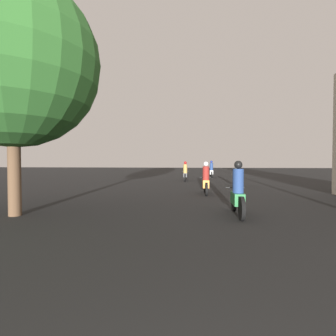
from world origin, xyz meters
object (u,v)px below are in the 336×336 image
object	(u,v)px
motorcycle_yellow	(237,177)
motorcycle_black	(185,173)
motorcycle_white	(211,171)
motorcycle_orange	(206,181)
motorcycle_green	(238,194)
street_tree	(12,62)

from	to	relation	value
motorcycle_yellow	motorcycle_black	world-z (taller)	motorcycle_black
motorcycle_yellow	motorcycle_white	bearing A→B (deg)	95.88
motorcycle_orange	motorcycle_white	distance (m)	12.83
motorcycle_orange	motorcycle_black	bearing A→B (deg)	103.24
motorcycle_green	motorcycle_black	distance (m)	13.39
motorcycle_green	motorcycle_yellow	size ratio (longest dim) A/B	0.99
motorcycle_black	motorcycle_orange	bearing A→B (deg)	-75.92
motorcycle_orange	motorcycle_yellow	size ratio (longest dim) A/B	0.96
motorcycle_white	motorcycle_yellow	bearing A→B (deg)	-88.13
motorcycle_green	motorcycle_white	bearing A→B (deg)	84.34
motorcycle_white	street_tree	world-z (taller)	street_tree
motorcycle_white	motorcycle_black	bearing A→B (deg)	-122.39
motorcycle_yellow	motorcycle_black	bearing A→B (deg)	127.68
motorcycle_orange	motorcycle_white	size ratio (longest dim) A/B	0.96
motorcycle_orange	street_tree	size ratio (longest dim) A/B	0.28
motorcycle_yellow	street_tree	distance (m)	13.13
motorcycle_green	motorcycle_yellow	xyz separation A→B (m)	(1.43, 8.94, -0.04)
motorcycle_yellow	street_tree	world-z (taller)	street_tree
motorcycle_green	motorcycle_black	xyz separation A→B (m)	(-1.97, 13.24, -0.01)
motorcycle_black	street_tree	bearing A→B (deg)	-103.05
motorcycle_green	street_tree	world-z (taller)	street_tree
motorcycle_white	street_tree	distance (m)	20.12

